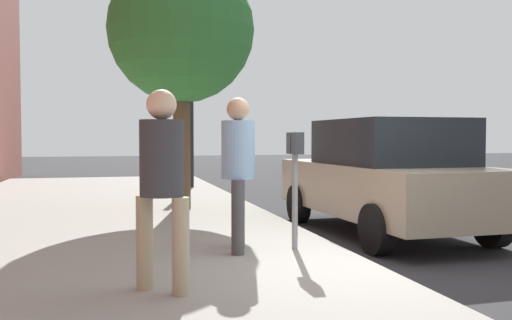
% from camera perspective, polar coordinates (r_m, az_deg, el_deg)
% --- Properties ---
extents(ground_plane, '(80.00, 80.00, 0.00)m').
position_cam_1_polar(ground_plane, '(6.60, 10.89, -10.91)').
color(ground_plane, '#2B2B2D').
rests_on(ground_plane, ground).
extents(sidewalk_slab, '(28.00, 6.00, 0.15)m').
position_cam_1_polar(sidewalk_slab, '(5.99, -16.69, -11.58)').
color(sidewalk_slab, gray).
rests_on(sidewalk_slab, ground_plane).
extents(parking_meter, '(0.36, 0.12, 1.41)m').
position_cam_1_polar(parking_meter, '(6.83, 3.94, -0.52)').
color(parking_meter, gray).
rests_on(parking_meter, sidewalk_slab).
extents(pedestrian_at_meter, '(0.53, 0.40, 1.82)m').
position_cam_1_polar(pedestrian_at_meter, '(6.69, -1.80, -0.03)').
color(pedestrian_at_meter, '#47474C').
rests_on(pedestrian_at_meter, sidewalk_slab).
extents(pedestrian_bystander, '(0.40, 0.44, 1.77)m').
position_cam_1_polar(pedestrian_bystander, '(4.99, -9.43, -1.30)').
color(pedestrian_bystander, tan).
rests_on(pedestrian_bystander, sidewalk_slab).
extents(parked_sedan_near, '(4.46, 2.09, 1.77)m').
position_cam_1_polar(parked_sedan_near, '(8.99, 12.85, -1.62)').
color(parked_sedan_near, gray).
rests_on(parked_sedan_near, ground_plane).
extents(street_tree, '(2.71, 2.71, 4.70)m').
position_cam_1_polar(street_tree, '(10.87, -7.52, 12.71)').
color(street_tree, brown).
rests_on(street_tree, sidewalk_slab).
extents(traffic_signal, '(0.24, 0.44, 3.60)m').
position_cam_1_polar(traffic_signal, '(15.41, -6.14, 6.30)').
color(traffic_signal, black).
rests_on(traffic_signal, sidewalk_slab).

